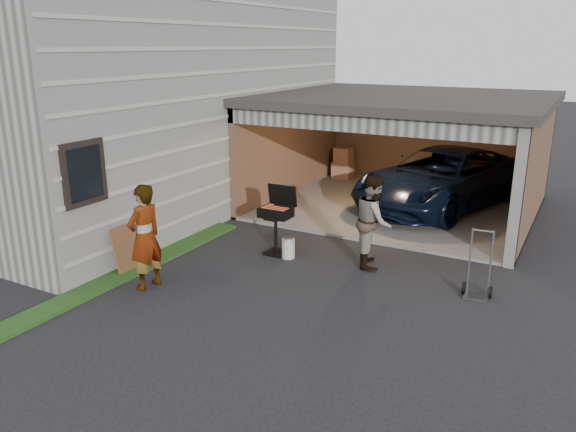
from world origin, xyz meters
name	(u,v)px	position (x,y,z in m)	size (l,w,h in m)	color
ground	(236,294)	(0.00, 0.00, 0.00)	(80.00, 80.00, 0.00)	black
house	(129,97)	(-6.00, 4.00, 2.75)	(7.00, 11.00, 5.50)	#474744
groundcover_strip	(96,287)	(-2.25, -1.00, 0.03)	(0.50, 8.00, 0.06)	#193814
garage	(407,135)	(0.76, 6.79, 1.87)	(6.80, 6.30, 2.90)	#605E59
minivan	(442,181)	(1.72, 6.90, 0.74)	(2.47, 5.35, 1.49)	black
woman	(145,237)	(-1.50, -0.50, 0.93)	(0.68, 0.45, 1.86)	silver
man	(373,221)	(1.55, 2.40, 0.89)	(0.86, 0.67, 1.78)	#402C19
bbq_grill	(277,215)	(-0.36, 2.03, 0.83)	(0.62, 0.55, 1.39)	black
propane_tank	(288,248)	(-0.03, 1.93, 0.20)	(0.26, 0.26, 0.39)	silver
plywood_panel	(130,247)	(-2.34, -0.03, 0.44)	(0.04, 0.80, 0.90)	#532D1C
hand_truck	(477,284)	(3.62, 1.88, 0.23)	(0.50, 0.39, 1.18)	slate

